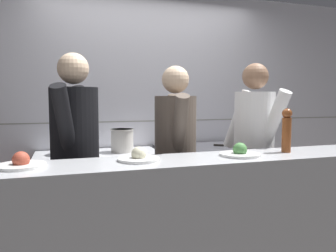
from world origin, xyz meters
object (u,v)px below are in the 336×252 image
Objects in this scene: stock_pot at (69,146)px; chef_line at (254,150)px; chefs_knife at (228,146)px; plated_dish_dessert at (240,153)px; sauce_pot at (122,140)px; plated_dish_main at (21,163)px; chef_sous at (175,157)px; chef_head_cook at (75,157)px; oven_range at (99,198)px; pepper_mill at (287,129)px; plated_dish_appetiser at (139,157)px.

chef_line is (1.55, -0.75, -0.00)m from stock_pot.
stock_pot is 0.89× the size of chefs_knife.
chef_line is (0.47, 0.56, -0.09)m from plated_dish_dessert.
plated_dish_main is (-0.78, -1.24, 0.05)m from sauce_pot.
sauce_pot is 0.72× the size of chefs_knife.
chef_sous is at bearing -66.55° from sauce_pot.
chef_head_cook is at bearing -159.85° from chefs_knife.
chef_head_cook is 1.02× the size of chef_line.
oven_range is 1.87m from pepper_mill.
plated_dish_dessert reaches higher than stock_pot.
sauce_pot is at bearing 122.88° from chef_sous.
chef_line is (1.83, 0.51, -0.09)m from plated_dish_main.
plated_dish_main is 1.90m from chef_line.
chef_head_cook is at bearing -124.28° from sauce_pot.
stock_pot is at bearing 168.30° from oven_range.
plated_dish_main reaches higher than sauce_pot.
plated_dish_main is 1.03× the size of plated_dish_appetiser.
chef_head_cook reaches higher than chef_line.
pepper_mill is at bearing -97.41° from chefs_knife.
pepper_mill is (1.20, -1.22, 0.74)m from oven_range.
chefs_knife is at bearing 42.71° from plated_dish_appetiser.
stock_pot is at bearing 139.15° from pepper_mill.
sauce_pot is 1.25m from plated_dish_appetiser.
plated_dish_appetiser is at bearing 179.46° from pepper_mill.
chef_sous is at bearing -51.36° from oven_range.
plated_dish_main is at bearing 179.25° from plated_dish_appetiser.
sauce_pot reaches higher than chefs_knife.
plated_dish_main is (-0.27, -1.26, 0.09)m from stock_pot.
stock_pot is at bearing 177.49° from sauce_pot.
oven_range is at bearing 137.38° from chef_line.
oven_range is 1.54m from chef_line.
chef_head_cook is (-0.24, -0.66, 0.53)m from oven_range.
oven_range is at bearing 134.59° from pepper_mill.
plated_dish_dessert reaches higher than oven_range.
plated_dish_dessert is (1.09, -1.31, 0.09)m from stock_pot.
chef_head_cook reaches higher than oven_range.
pepper_mill is at bearing -0.54° from plated_dish_appetiser.
plated_dish_dessert is 1.21m from chef_head_cook.
pepper_mill reaches higher than oven_range.
plated_dish_appetiser is at bearing -72.57° from stock_pot.
chef_head_cook is 1.52m from chef_line.
stock_pot is at bearing 140.06° from chef_line.
chef_head_cook reaches higher than sauce_pot.
plated_dish_main is at bearing -114.52° from oven_range.
stock_pot reaches higher than oven_range.
stock_pot is 1.29m from plated_dish_main.
pepper_mill is 0.89m from chef_sous.
pepper_mill is (0.39, 0.03, 0.14)m from plated_dish_dessert.
chef_sous is 0.73m from chef_line.
plated_dish_appetiser is at bearing -119.35° from chef_sous.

